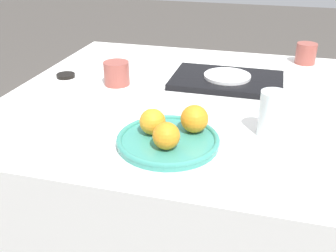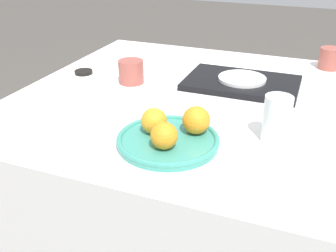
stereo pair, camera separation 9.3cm
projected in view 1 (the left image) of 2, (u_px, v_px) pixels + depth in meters
table at (201, 193)px, 1.38m from camera, size 1.23×1.05×0.72m
fruit_platter at (168, 140)px, 0.95m from camera, size 0.25×0.25×0.02m
orange_0 at (166, 136)px, 0.89m from camera, size 0.06×0.06×0.06m
orange_1 at (194, 119)px, 0.97m from camera, size 0.07×0.07×0.07m
orange_2 at (153, 122)px, 0.96m from camera, size 0.06×0.06×0.06m
water_glass at (272, 114)px, 0.97m from camera, size 0.07×0.07×0.12m
serving_tray at (227, 80)px, 1.32m from camera, size 0.37×0.24×0.02m
side_plate at (227, 76)px, 1.32m from camera, size 0.16×0.16×0.01m
cup_0 at (306, 53)px, 1.50m from camera, size 0.08×0.08×0.08m
cup_3 at (117, 73)px, 1.30m from camera, size 0.08×0.08×0.08m
soy_dish at (66, 76)px, 1.38m from camera, size 0.06×0.06×0.01m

